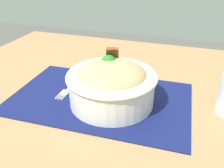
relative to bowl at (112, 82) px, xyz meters
The scene contains 4 objects.
table 0.14m from the bowl, ahead, with size 1.06×0.99×0.74m.
placemat 0.06m from the bowl, 14.10° to the right, with size 0.46×0.29×0.00m, color #11194C.
bowl is the anchor object (origin of this frame).
fork 0.14m from the bowl, ahead, with size 0.02×0.13×0.00m.
Camera 1 is at (-0.19, 0.49, 1.07)m, focal length 38.26 mm.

